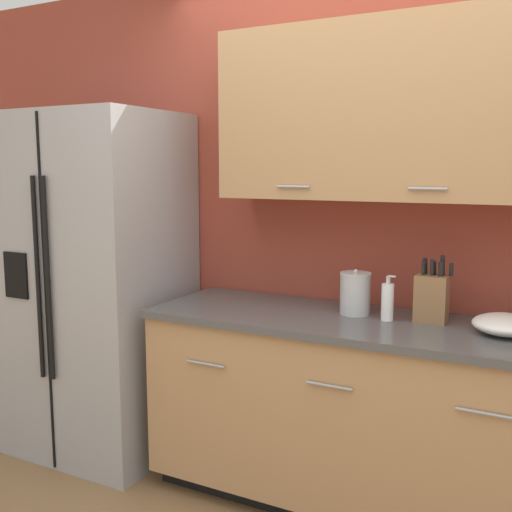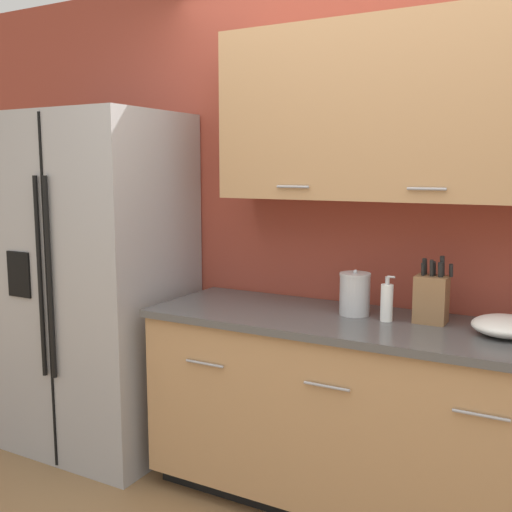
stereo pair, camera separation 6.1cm
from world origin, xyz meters
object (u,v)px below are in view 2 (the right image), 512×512
(mixing_bowl, at_px, (506,326))
(soap_dispenser, at_px, (387,302))
(refrigerator, at_px, (98,284))
(steel_canister, at_px, (355,294))
(knife_block, at_px, (431,298))

(mixing_bowl, bearing_deg, soap_dispenser, -179.97)
(refrigerator, height_order, steel_canister, refrigerator)
(knife_block, relative_size, mixing_bowl, 1.10)
(steel_canister, bearing_deg, refrigerator, -175.07)
(refrigerator, bearing_deg, soap_dispenser, 2.86)
(steel_canister, xyz_separation_m, mixing_bowl, (0.66, -0.04, -0.06))
(knife_block, relative_size, steel_canister, 1.41)
(soap_dispenser, bearing_deg, steel_canister, 164.72)
(soap_dispenser, height_order, steel_canister, steel_canister)
(knife_block, distance_m, soap_dispenser, 0.19)
(soap_dispenser, bearing_deg, refrigerator, -177.14)
(knife_block, distance_m, mixing_bowl, 0.33)
(soap_dispenser, xyz_separation_m, steel_canister, (-0.16, 0.04, 0.01))
(knife_block, xyz_separation_m, mixing_bowl, (0.32, -0.06, -0.07))
(steel_canister, bearing_deg, mixing_bowl, -3.88)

